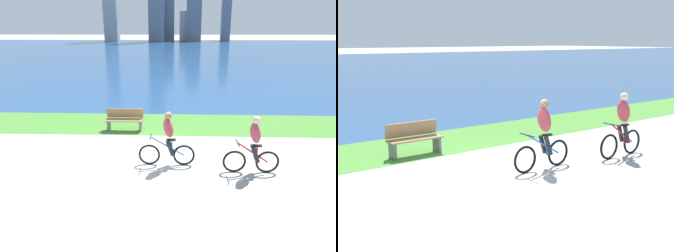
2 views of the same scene
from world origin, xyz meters
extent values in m
plane|color=#9E9E99|center=(0.00, 0.00, 0.00)|extent=(300.00, 300.00, 0.00)
cube|color=#478433|center=(0.00, 3.18, 0.00)|extent=(120.00, 2.93, 0.01)
cube|color=navy|center=(0.00, 45.80, 0.00)|extent=(300.00, 82.31, 0.00)
torus|color=black|center=(0.54, -0.80, 0.33)|extent=(0.66, 0.06, 0.66)
torus|color=black|center=(1.60, -0.80, 0.33)|extent=(0.66, 0.06, 0.66)
cylinder|color=blue|center=(1.09, -0.80, 0.62)|extent=(1.03, 0.04, 0.62)
cylinder|color=blue|center=(1.23, -0.80, 0.57)|extent=(0.04, 0.04, 0.48)
cube|color=black|center=(1.23, -0.80, 0.83)|extent=(0.24, 0.10, 0.05)
cylinder|color=black|center=(0.59, -0.80, 0.91)|extent=(0.03, 0.52, 0.03)
ellipsoid|color=#BF3F4C|center=(1.12, -0.80, 1.21)|extent=(0.40, 0.36, 0.65)
sphere|color=#A57A59|center=(1.12, -0.80, 1.59)|extent=(0.22, 0.22, 0.22)
cylinder|color=#26262D|center=(1.17, -0.90, 0.59)|extent=(0.27, 0.11, 0.49)
cylinder|color=#26262D|center=(1.17, -0.70, 0.59)|extent=(0.27, 0.11, 0.49)
torus|color=black|center=(3.05, -1.19, 0.34)|extent=(0.68, 0.06, 0.68)
torus|color=black|center=(4.00, -1.19, 0.34)|extent=(0.68, 0.06, 0.68)
cylinder|color=red|center=(3.55, -1.19, 0.63)|extent=(0.92, 0.04, 0.63)
cylinder|color=red|center=(3.67, -1.19, 0.58)|extent=(0.04, 0.04, 0.49)
cube|color=black|center=(3.67, -1.19, 0.85)|extent=(0.24, 0.10, 0.05)
cylinder|color=black|center=(3.10, -1.19, 0.93)|extent=(0.03, 0.52, 0.03)
ellipsoid|color=#BF3F4C|center=(3.58, -1.19, 1.23)|extent=(0.40, 0.36, 0.65)
sphere|color=beige|center=(3.58, -1.19, 1.61)|extent=(0.22, 0.22, 0.22)
cylinder|color=#26262D|center=(3.62, -1.29, 0.61)|extent=(0.27, 0.11, 0.49)
cylinder|color=#26262D|center=(3.62, -1.09, 0.61)|extent=(0.27, 0.11, 0.49)
cube|color=olive|center=(-0.78, 2.25, 0.45)|extent=(1.50, 0.45, 0.04)
cube|color=olive|center=(-0.78, 2.44, 0.70)|extent=(1.50, 0.11, 0.40)
cube|color=#595960|center=(-0.13, 2.25, 0.23)|extent=(0.08, 0.37, 0.45)
cube|color=#595960|center=(-1.43, 2.25, 0.23)|extent=(0.08, 0.37, 0.45)
cube|color=slate|center=(-2.27, 80.12, 6.34)|extent=(4.25, 3.99, 12.68)
cube|color=#B7B7BC|center=(2.58, 80.65, 4.12)|extent=(2.38, 2.13, 8.24)
cube|color=slate|center=(5.44, 79.53, 6.92)|extent=(4.12, 4.36, 13.83)
cube|color=slate|center=(14.67, 80.15, 6.24)|extent=(2.59, 2.16, 12.48)
camera|label=1|loc=(1.42, -8.87, 4.05)|focal=30.96mm
camera|label=2|loc=(-5.74, -8.29, 3.09)|focal=46.41mm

